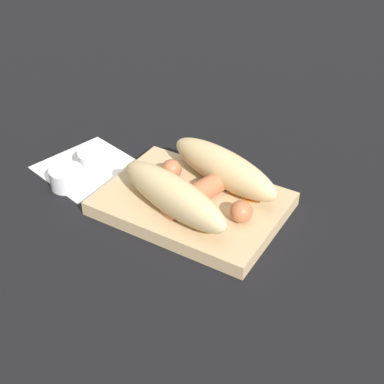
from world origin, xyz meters
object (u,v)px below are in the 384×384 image
food_tray (192,204)px  condiment_cup_near (95,161)px  bread_roll (199,181)px  sausage (205,189)px  condiment_cup_far (67,179)px

food_tray → condiment_cup_near: (0.18, -0.01, 0.00)m
bread_roll → sausage: bearing=-166.5°
bread_roll → condiment_cup_far: size_ratio=4.42×
sausage → condiment_cup_near: sausage is taller
food_tray → sausage: bearing=-151.4°
condiment_cup_near → condiment_cup_far: (0.00, 0.06, 0.00)m
bread_roll → sausage: 0.01m
bread_roll → condiment_cup_far: bread_roll is taller
food_tray → condiment_cup_far: 0.19m
condiment_cup_near → condiment_cup_far: same height
condiment_cup_near → food_tray: bearing=176.3°
condiment_cup_near → condiment_cup_far: bearing=86.3°
bread_roll → condiment_cup_near: bearing=-1.6°
food_tray → condiment_cup_near: condiment_cup_near is taller
food_tray → sausage: size_ratio=1.54×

